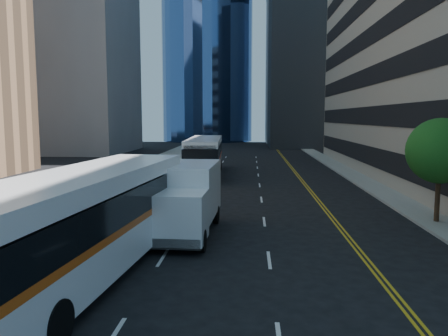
# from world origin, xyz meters

# --- Properties ---
(ground) EXTENTS (160.00, 160.00, 0.00)m
(ground) POSITION_xyz_m (0.00, 0.00, 0.00)
(ground) COLOR black
(ground) RESTS_ON ground
(sidewalk_west) EXTENTS (5.00, 90.00, 0.15)m
(sidewalk_west) POSITION_xyz_m (-10.50, 25.00, 0.07)
(sidewalk_west) COLOR gray
(sidewalk_west) RESTS_ON ground
(sidewalk_east) EXTENTS (2.00, 90.00, 0.15)m
(sidewalk_east) POSITION_xyz_m (9.00, 25.00, 0.07)
(sidewalk_east) COLOR gray
(sidewalk_east) RESTS_ON ground
(midrise_west) EXTENTS (18.00, 18.00, 35.00)m
(midrise_west) POSITION_xyz_m (-28.00, 52.00, 17.50)
(midrise_west) COLOR gray
(midrise_west) RESTS_ON ground
(street_tree) EXTENTS (3.20, 3.20, 5.10)m
(street_tree) POSITION_xyz_m (9.00, 8.00, 3.64)
(street_tree) COLOR #332114
(street_tree) RESTS_ON sidewalk_east
(bus_front) EXTENTS (4.24, 13.88, 3.53)m
(bus_front) POSITION_xyz_m (-5.61, -0.33, 1.92)
(bus_front) COLOR white
(bus_front) RESTS_ON ground
(bus_rear) EXTENTS (3.43, 13.19, 3.37)m
(bus_rear) POSITION_xyz_m (-4.44, 26.30, 1.84)
(bus_rear) COLOR silver
(bus_rear) RESTS_ON ground
(box_truck) EXTENTS (2.49, 6.61, 3.12)m
(box_truck) POSITION_xyz_m (-3.00, 5.41, 1.65)
(box_truck) COLOR white
(box_truck) RESTS_ON ground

